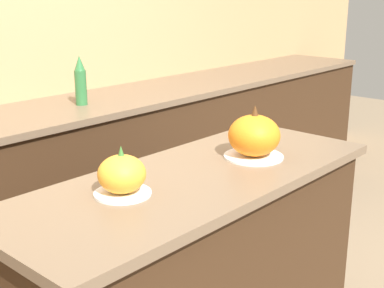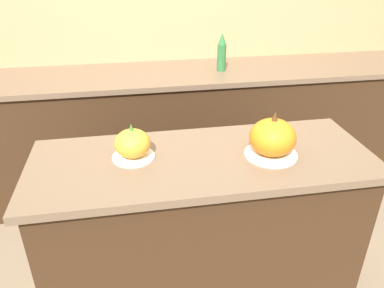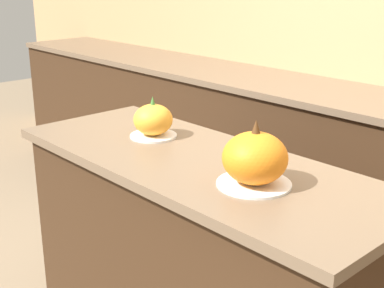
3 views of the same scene
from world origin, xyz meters
name	(u,v)px [view 1 (image 1 of 3)]	position (x,y,z in m)	size (l,w,h in m)	color
back_counter	(28,205)	(0.00, 1.15, 0.47)	(6.00, 0.60, 0.94)	#382314
pumpkin_cake_left	(122,176)	(-0.29, 0.05, 0.97)	(0.18, 0.18, 0.16)	white
pumpkin_cake_right	(254,137)	(0.29, -0.03, 0.99)	(0.23, 0.23, 0.21)	white
bottle_tall	(80,81)	(0.36, 1.13, 1.06)	(0.06, 0.06, 0.26)	#2D6B38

